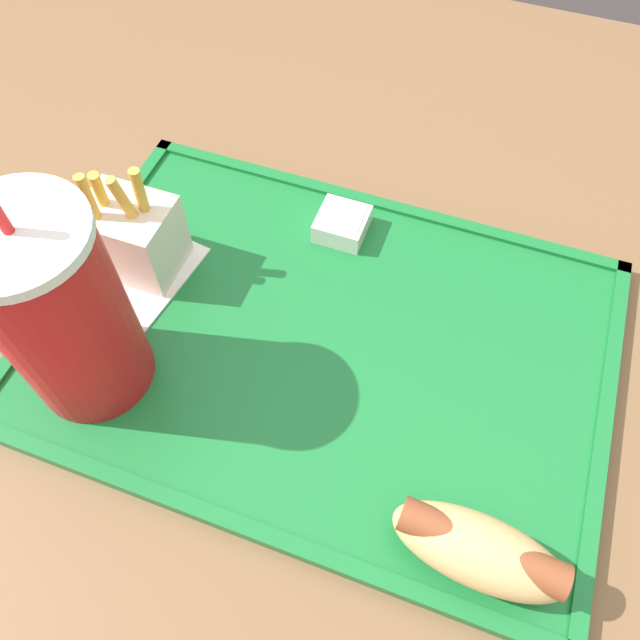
{
  "coord_description": "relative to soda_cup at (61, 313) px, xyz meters",
  "views": [
    {
      "loc": [
        -0.14,
        0.24,
        1.23
      ],
      "look_at": [
        -0.04,
        -0.02,
        0.81
      ],
      "focal_mm": 35.0,
      "sensor_mm": 36.0,
      "label": 1
    }
  ],
  "objects": [
    {
      "name": "dining_table",
      "position": [
        -0.11,
        -0.07,
        -0.48
      ],
      "size": [
        1.2,
        1.19,
        0.77
      ],
      "color": "brown",
      "rests_on": "ground_plane"
    },
    {
      "name": "fries_carton",
      "position": [
        0.02,
        -0.11,
        -0.05
      ],
      "size": [
        0.07,
        0.06,
        0.11
      ],
      "color": "silver",
      "rests_on": "food_tray"
    },
    {
      "name": "hot_dog_far",
      "position": [
        -0.32,
        0.04,
        -0.06
      ],
      "size": [
        0.12,
        0.06,
        0.05
      ],
      "color": "#DBB270",
      "rests_on": "food_tray"
    },
    {
      "name": "ground_plane",
      "position": [
        -0.11,
        -0.07,
        -0.87
      ],
      "size": [
        8.0,
        8.0,
        0.0
      ],
      "primitive_type": "plane",
      "color": "#383333"
    },
    {
      "name": "food_tray",
      "position": [
        -0.16,
        -0.09,
        -0.09
      ],
      "size": [
        0.48,
        0.34,
        0.01
      ],
      "color": "#197233",
      "rests_on": "dining_table"
    },
    {
      "name": "soda_cup",
      "position": [
        0.0,
        0.0,
        0.0
      ],
      "size": [
        0.1,
        0.1,
        0.21
      ],
      "color": "red",
      "rests_on": "food_tray"
    },
    {
      "name": "paper_napkin",
      "position": [
        0.04,
        -0.1,
        -0.09
      ],
      "size": [
        0.13,
        0.12,
        0.0
      ],
      "color": "white",
      "rests_on": "food_tray"
    },
    {
      "name": "sauce_cup_mayo",
      "position": [
        -0.14,
        -0.21,
        -0.08
      ],
      "size": [
        0.05,
        0.05,
        0.02
      ],
      "color": "silver",
      "rests_on": "food_tray"
    }
  ]
}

